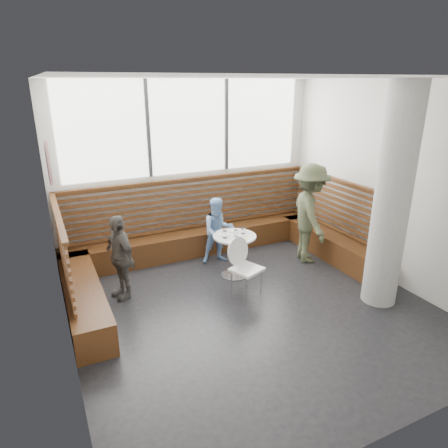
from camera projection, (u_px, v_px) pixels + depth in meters
name	position (u px, v px, depth m)	size (l,w,h in m)	color
room	(256.00, 204.00, 5.34)	(5.00, 5.00, 3.20)	silver
booth	(206.00, 242.00, 7.25)	(5.00, 2.50, 1.44)	#412410
concrete_column	(392.00, 199.00, 5.58)	(0.50, 0.50, 3.20)	gray
wall_art	(48.00, 163.00, 4.44)	(0.50, 0.50, 0.03)	white
cafe_table	(234.00, 247.00, 6.70)	(0.72, 0.72, 0.74)	silver
cafe_chair	(245.00, 262.00, 6.11)	(0.44, 0.43, 0.93)	white
adult_man	(310.00, 214.00, 7.18)	(1.17, 0.67, 1.82)	#434930
child_back	(218.00, 231.00, 7.22)	(0.59, 0.46, 1.22)	#86B3E9
child_left	(120.00, 257.00, 6.01)	(0.78, 0.32, 1.32)	#514E49
plate_near	(224.00, 235.00, 6.64)	(0.19, 0.19, 0.01)	white
plate_far	(234.00, 231.00, 6.81)	(0.18, 0.18, 0.01)	white
glass_left	(225.00, 234.00, 6.51)	(0.08, 0.08, 0.12)	white
glass_mid	(236.00, 233.00, 6.57)	(0.07, 0.07, 0.11)	white
glass_right	(243.00, 230.00, 6.70)	(0.07, 0.07, 0.11)	white
menu_card	(242.00, 239.00, 6.47)	(0.20, 0.14, 0.00)	#A5C64C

